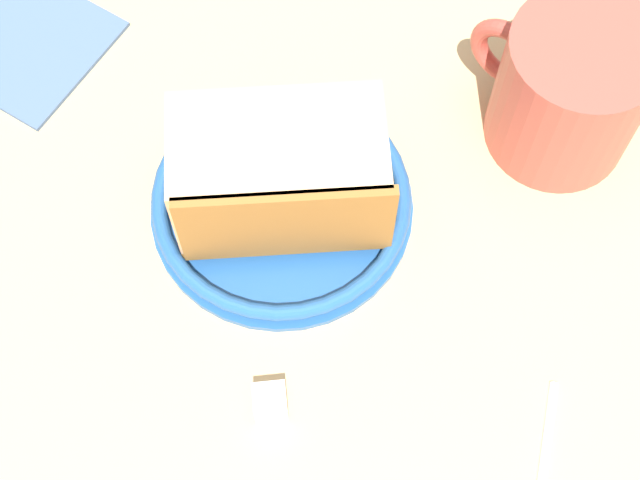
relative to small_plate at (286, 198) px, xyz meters
The scene contains 6 objects.
ground_plane 5.64cm from the small_plate, ahead, with size 130.86×130.86×3.75cm, color tan.
small_plate is the anchor object (origin of this frame).
cake_slice 3.56cm from the small_plate, 39.61° to the right, with size 12.50×13.07×6.99cm.
tea_mug 16.91cm from the small_plate, 64.23° to the left, with size 10.74×8.36×8.60cm.
folded_napkin 20.76cm from the small_plate, 167.69° to the right, with size 11.10×9.17×0.60cm, color slate.
sugar_cube 11.80cm from the small_plate, 46.41° to the right, with size 1.71×1.71×1.71cm, color white.
Camera 1 is at (14.58, -15.41, 50.10)cm, focal length 54.61 mm.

